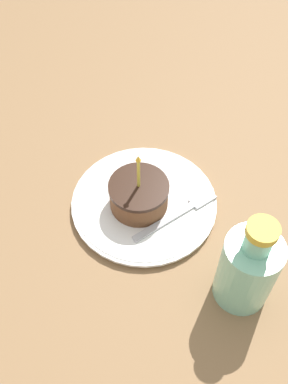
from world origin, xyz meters
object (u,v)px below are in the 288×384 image
Objects in this scene: cake_slice at (141,194)px; fork at (181,212)px; plate at (144,203)px; bottle at (248,269)px.

fork is (0.05, 0.05, -0.02)m from cake_slice.
bottle is at bearing 18.57° from plate.
bottle reaches higher than fork.
cake_slice reaches higher than plate.
cake_slice is (0.00, -0.01, 0.03)m from plate.
cake_slice is 0.74× the size of fork.
cake_slice is 0.07m from fork.
plate is 2.04× the size of cake_slice.
fork is at bearing 44.15° from plate.
plate is 0.23m from bottle.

